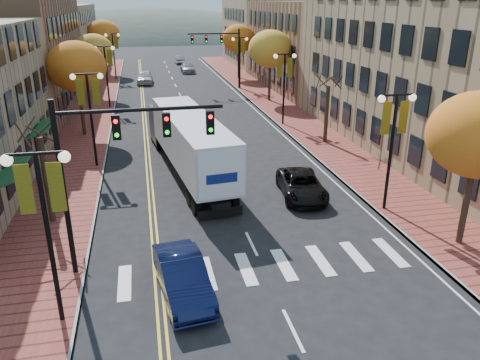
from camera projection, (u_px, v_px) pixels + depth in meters
ground at (276, 295)px, 17.26m from camera, size 200.00×200.00×0.00m
sidewalk_left at (93, 112)px, 45.15m from camera, size 4.00×85.00×0.15m
sidewalk_right at (273, 104)px, 48.62m from camera, size 4.00×85.00×0.15m
building_left_mid at (3, 52)px, 44.84m from camera, size 12.00×24.00×11.00m
building_left_far at (48, 40)px, 67.92m from camera, size 12.00×26.00×9.50m
building_right_near at (470, 41)px, 32.72m from camera, size 15.00×28.00×15.00m
building_right_mid at (327, 45)px, 57.35m from camera, size 15.00×24.00×10.00m
building_right_far at (277, 30)px, 77.24m from camera, size 15.00×20.00×11.00m
tree_left_a at (47, 180)px, 22.01m from camera, size 0.28×0.28×4.20m
tree_left_b at (76, 67)px, 35.46m from camera, size 4.48×4.48×7.21m
tree_left_c at (94, 51)px, 50.20m from camera, size 4.16×4.16×6.69m
tree_left_d at (103, 34)px, 66.42m from camera, size 4.61×4.61×7.42m
tree_right_a at (479, 135)px, 19.00m from camera, size 4.16×4.16×6.69m
tree_right_b at (327, 114)px, 34.61m from camera, size 0.28×0.28×4.20m
tree_right_c at (270, 49)px, 48.05m from camera, size 4.48×4.48×7.21m
tree_right_d at (239, 39)px, 62.71m from camera, size 4.35×4.35×7.00m
lamp_left_a at (44, 207)px, 14.27m from camera, size 1.96×0.36×6.05m
lamp_left_b at (89, 102)px, 28.86m from camera, size 1.96×0.36×6.05m
lamp_left_c at (106, 65)px, 45.29m from camera, size 1.96×0.36×6.05m
lamp_left_d at (113, 47)px, 61.71m from camera, size 1.96×0.36×6.05m
lamp_right_a at (393, 130)px, 22.63m from camera, size 1.96×0.36×6.05m
lamp_right_b at (284, 75)px, 39.06m from camera, size 1.96×0.36×6.05m
lamp_right_c at (240, 53)px, 55.48m from camera, size 1.96×0.36×6.05m
traffic_mast_near at (114, 153)px, 17.16m from camera, size 6.10×0.35×7.00m
traffic_mast_far at (223, 48)px, 54.86m from camera, size 6.10×0.34×7.00m
semi_truck at (187, 138)px, 28.76m from camera, size 4.23×15.55×3.84m
navy_sedan at (183, 277)px, 17.06m from camera, size 2.08×4.67×1.49m
black_suv at (302, 185)px, 25.70m from camera, size 2.77×5.05×1.34m
car_far_white at (145, 77)px, 60.35m from camera, size 2.20×4.86×1.62m
car_far_silver at (188, 68)px, 69.73m from camera, size 2.05×4.87×1.40m
car_far_oncoming at (179, 60)px, 79.32m from camera, size 1.56×4.00×1.30m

